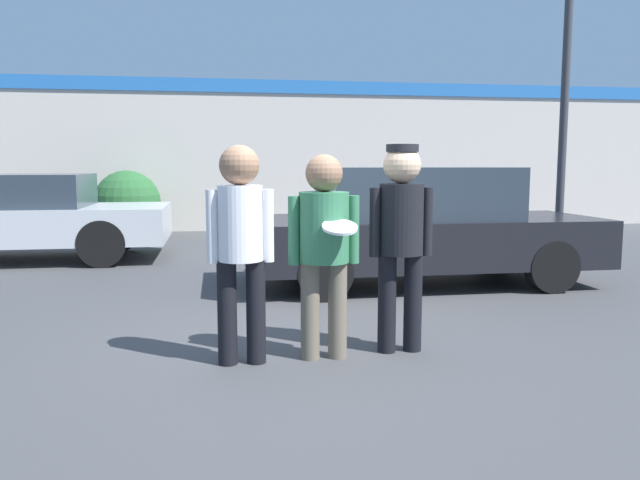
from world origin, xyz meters
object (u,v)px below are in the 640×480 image
object	(u,v)px
person_right	(401,228)
parked_car_near	(419,227)
street_lamp	(581,22)
shrub	(127,203)
person_middle_with_frisbee	(324,238)
person_left	(240,236)
parked_car_far	(12,216)

from	to	relation	value
person_right	parked_car_near	world-z (taller)	person_right
person_right	street_lamp	distance (m)	5.93
parked_car_near	shrub	bearing A→B (deg)	125.75
person_middle_with_frisbee	street_lamp	bearing A→B (deg)	40.87
person_right	parked_car_near	distance (m)	2.98
shrub	person_right	bearing A→B (deg)	-69.42
person_middle_with_frisbee	parked_car_near	bearing A→B (deg)	58.84
person_left	person_middle_with_frisbee	bearing A→B (deg)	2.23
parked_car_near	shrub	size ratio (longest dim) A/B	3.18
person_left	parked_car_near	size ratio (longest dim) A/B	0.38
person_middle_with_frisbee	person_right	distance (m)	0.66
parked_car_far	street_lamp	bearing A→B (deg)	-12.75
person_middle_with_frisbee	person_right	xyz separation A→B (m)	(0.65, 0.08, 0.06)
person_left	parked_car_far	xyz separation A→B (m)	(-3.38, 5.79, -0.28)
person_right	shrub	distance (m)	9.52
person_left	shrub	distance (m)	9.25
parked_car_near	street_lamp	xyz separation A→B (m)	(2.72, 1.00, 2.84)
person_middle_with_frisbee	person_right	size ratio (longest dim) A/B	0.95
person_middle_with_frisbee	person_right	bearing A→B (deg)	7.37
parked_car_near	parked_car_far	xyz separation A→B (m)	(-5.75, 2.92, -0.03)
person_middle_with_frisbee	person_left	bearing A→B (deg)	-177.77
person_right	shrub	bearing A→B (deg)	110.58
person_left	street_lamp	distance (m)	6.91
parked_car_far	person_right	bearing A→B (deg)	-50.56
person_left	street_lamp	world-z (taller)	street_lamp
person_left	person_right	world-z (taller)	person_right
street_lamp	shrub	size ratio (longest dim) A/B	4.18
person_left	parked_car_near	xyz separation A→B (m)	(2.37, 2.88, -0.26)
person_middle_with_frisbee	street_lamp	distance (m)	6.44
street_lamp	shrub	xyz separation A→B (m)	(-7.14, 5.14, -2.88)
person_middle_with_frisbee	parked_car_far	world-z (taller)	person_middle_with_frisbee
parked_car_far	shrub	size ratio (longest dim) A/B	3.38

